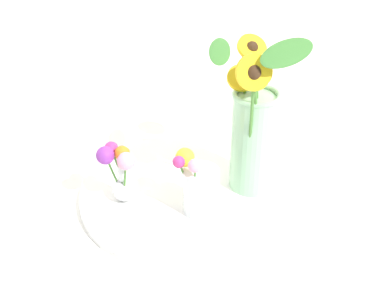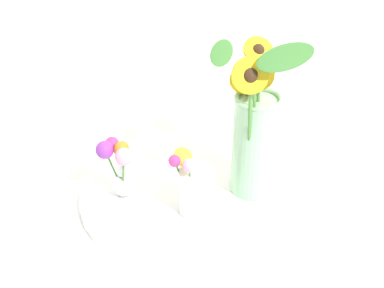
{
  "view_description": "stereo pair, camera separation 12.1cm",
  "coord_description": "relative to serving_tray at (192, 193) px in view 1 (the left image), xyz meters",
  "views": [
    {
      "loc": [
        -0.38,
        -0.88,
        0.79
      ],
      "look_at": [
        0.01,
        0.08,
        0.15
      ],
      "focal_mm": 50.0,
      "sensor_mm": 36.0,
      "label": 1
    },
    {
      "loc": [
        -0.26,
        -0.92,
        0.79
      ],
      "look_at": [
        0.01,
        0.08,
        0.15
      ],
      "focal_mm": 50.0,
      "sensor_mm": 36.0,
      "label": 2
    }
  ],
  "objects": [
    {
      "name": "vase_bulb_right",
      "position": [
        -0.16,
        0.02,
        0.09
      ],
      "size": [
        0.09,
        0.1,
        0.15
      ],
      "color": "white",
      "rests_on": "serving_tray"
    },
    {
      "name": "vase_small_center",
      "position": [
        -0.02,
        -0.08,
        0.07
      ],
      "size": [
        0.1,
        0.1,
        0.16
      ],
      "color": "white",
      "rests_on": "serving_tray"
    },
    {
      "name": "serving_tray",
      "position": [
        0.0,
        0.0,
        0.0
      ],
      "size": [
        0.54,
        0.54,
        0.02
      ],
      "color": "white",
      "rests_on": "ground_plane"
    },
    {
      "name": "mason_jar_sunflowers",
      "position": [
        0.14,
        -0.03,
        0.16
      ],
      "size": [
        0.21,
        0.24,
        0.39
      ],
      "color": "#99CC9E",
      "rests_on": "serving_tray"
    },
    {
      "name": "ground_plane",
      "position": [
        -0.01,
        -0.08,
        -0.01
      ],
      "size": [
        6.0,
        6.0,
        0.0
      ],
      "primitive_type": "plane",
      "color": "silver"
    }
  ]
}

